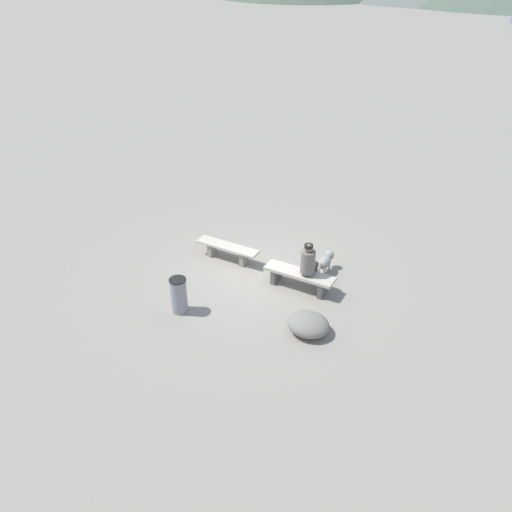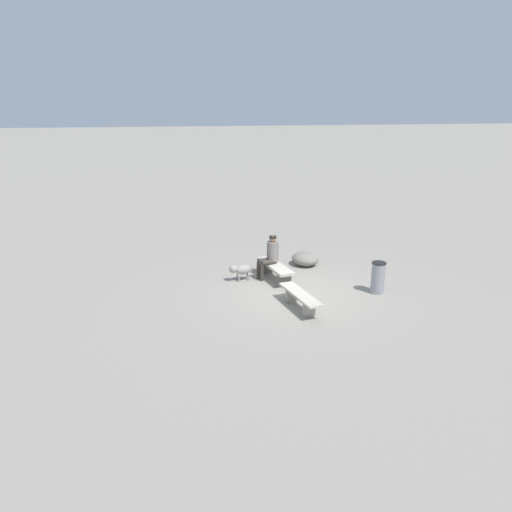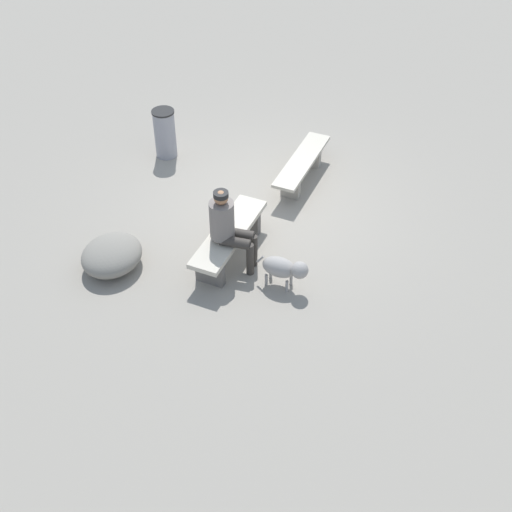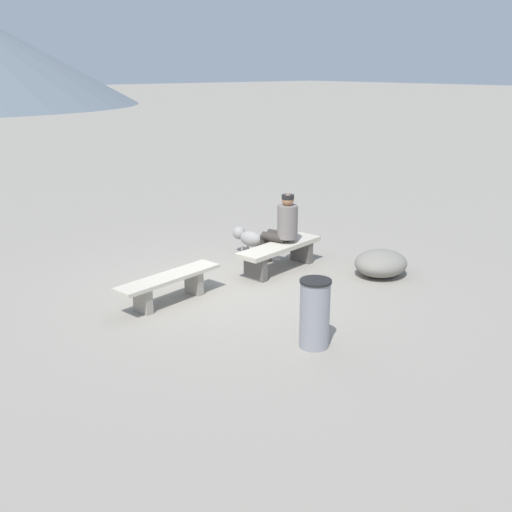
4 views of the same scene
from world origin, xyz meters
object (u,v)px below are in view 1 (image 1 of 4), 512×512
object	(u,v)px
seated_person	(309,263)
dog	(326,261)
bench_left	(228,249)
bench_right	(299,276)
trash_bin	(179,295)
boulder	(308,324)

from	to	relation	value
seated_person	dog	xyz separation A→B (m)	(-0.05, 0.91, -0.41)
bench_left	seated_person	world-z (taller)	seated_person
bench_right	seated_person	xyz separation A→B (m)	(0.18, 0.11, 0.42)
trash_bin	dog	bearing A→B (deg)	63.33
seated_person	boulder	bearing A→B (deg)	-73.34
dog	trash_bin	bearing A→B (deg)	144.76
seated_person	dog	bearing A→B (deg)	75.56
bench_left	dog	bearing A→B (deg)	15.36
dog	boulder	world-z (taller)	dog
dog	trash_bin	world-z (taller)	trash_bin
bench_right	dog	xyz separation A→B (m)	(0.13, 1.02, 0.00)
dog	trash_bin	size ratio (longest dim) A/B	0.87
dog	bench_right	bearing A→B (deg)	164.41
trash_bin	boulder	bearing A→B (deg)	23.55
bench_left	boulder	size ratio (longest dim) A/B	1.90
trash_bin	boulder	xyz separation A→B (m)	(2.77, 1.21, -0.23)
seated_person	trash_bin	world-z (taller)	seated_person
boulder	bench_left	bearing A→B (deg)	160.33
seated_person	boulder	size ratio (longest dim) A/B	1.37
dog	boulder	bearing A→B (deg)	-165.11
trash_bin	boulder	size ratio (longest dim) A/B	0.93
trash_bin	seated_person	bearing A→B (deg)	55.18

